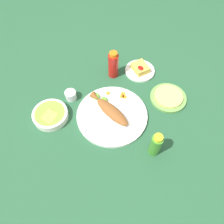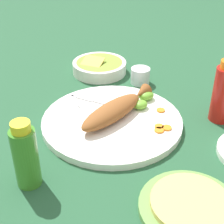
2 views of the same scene
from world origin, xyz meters
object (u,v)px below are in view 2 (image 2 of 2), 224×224
(fried_fish, at_px, (115,109))
(hot_sauce_bottle_red, at_px, (224,93))
(tortilla_plate, at_px, (190,208))
(salt_cup, at_px, (140,77))
(fork_far, at_px, (97,101))
(main_plate, at_px, (112,121))
(guacamole_bowl, at_px, (99,67))
(fork_near, at_px, (83,108))
(hot_sauce_bottle_green, at_px, (26,156))

(fried_fish, bearing_deg, hot_sauce_bottle_red, 133.44)
(hot_sauce_bottle_red, relative_size, tortilla_plate, 0.85)
(salt_cup, bearing_deg, fork_far, 14.66)
(main_plate, bearing_deg, tortilla_plate, 83.13)
(fried_fish, height_order, guacamole_bowl, fried_fish)
(fork_near, xyz_separation_m, salt_cup, (-0.24, -0.06, 0.00))
(salt_cup, bearing_deg, hot_sauce_bottle_green, 26.04)
(main_plate, height_order, guacamole_bowl, guacamole_bowl)
(tortilla_plate, bearing_deg, guacamole_bowl, -106.29)
(main_plate, distance_m, hot_sauce_bottle_green, 0.28)
(hot_sauce_bottle_green, bearing_deg, tortilla_plate, 132.77)
(main_plate, bearing_deg, fork_far, -96.61)
(fried_fish, height_order, fork_near, fried_fish)
(fork_far, bearing_deg, guacamole_bowl, -62.25)
(fork_near, bearing_deg, main_plate, -156.96)
(salt_cup, xyz_separation_m, tortilla_plate, (0.24, 0.47, -0.01))
(fork_near, distance_m, tortilla_plate, 0.41)
(fork_near, height_order, tortilla_plate, fork_near)
(main_plate, relative_size, guacamole_bowl, 2.03)
(fried_fish, bearing_deg, guacamole_bowl, -130.21)
(hot_sauce_bottle_green, xyz_separation_m, salt_cup, (-0.47, -0.23, -0.05))
(hot_sauce_bottle_green, bearing_deg, fork_near, -143.00)
(fork_near, relative_size, tortilla_plate, 0.94)
(fork_far, bearing_deg, main_plate, 145.19)
(guacamole_bowl, xyz_separation_m, tortilla_plate, (0.18, 0.60, -0.01))
(hot_sauce_bottle_green, xyz_separation_m, tortilla_plate, (-0.22, 0.24, -0.06))
(fork_near, distance_m, hot_sauce_bottle_green, 0.29)
(main_plate, xyz_separation_m, salt_cup, (-0.20, -0.14, 0.01))
(fork_near, xyz_separation_m, fork_far, (-0.05, -0.01, 0.00))
(hot_sauce_bottle_red, height_order, tortilla_plate, hot_sauce_bottle_red)
(main_plate, height_order, hot_sauce_bottle_red, hot_sauce_bottle_red)
(salt_cup, bearing_deg, main_plate, 35.27)
(main_plate, xyz_separation_m, fork_far, (-0.01, -0.09, 0.01))
(hot_sauce_bottle_green, distance_m, salt_cup, 0.52)
(fork_far, xyz_separation_m, hot_sauce_bottle_green, (0.27, 0.18, 0.05))
(fried_fish, bearing_deg, hot_sauce_bottle_green, 1.52)
(fork_near, height_order, fork_far, same)
(fork_near, bearing_deg, tortilla_plate, 179.54)
(hot_sauce_bottle_red, distance_m, guacamole_bowl, 0.44)
(fork_near, height_order, guacamole_bowl, guacamole_bowl)
(guacamole_bowl, bearing_deg, hot_sauce_bottle_green, 42.42)
(fried_fish, xyz_separation_m, fork_far, (0.00, -0.09, -0.02))
(hot_sauce_bottle_green, height_order, salt_cup, hot_sauce_bottle_green)
(fork_far, distance_m, guacamole_bowl, 0.23)
(guacamole_bowl, distance_m, tortilla_plate, 0.63)
(main_plate, relative_size, fried_fish, 1.38)
(main_plate, height_order, salt_cup, salt_cup)
(hot_sauce_bottle_green, bearing_deg, fried_fish, -162.46)
(salt_cup, bearing_deg, tortilla_plate, 62.53)
(salt_cup, distance_m, tortilla_plate, 0.53)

